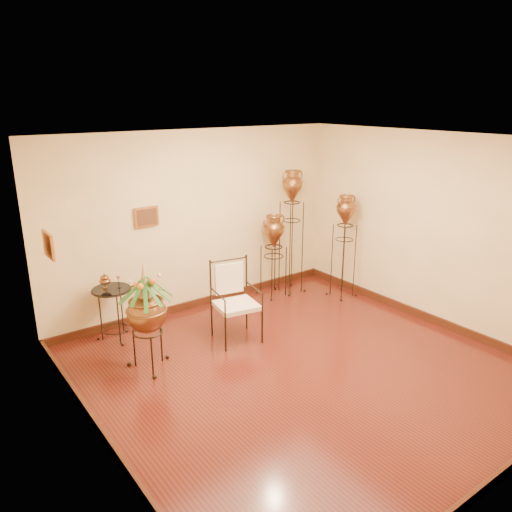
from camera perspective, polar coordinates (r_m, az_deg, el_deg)
ground at (r=6.42m, az=5.21°, el=-12.71°), size 5.00×5.00×0.00m
room_shell at (r=5.74m, az=5.59°, el=2.38°), size 5.02×5.02×2.81m
amphora_tall at (r=8.45m, az=4.05°, el=2.89°), size 0.52×0.52×2.13m
amphora_mid at (r=8.40m, az=10.02°, el=1.16°), size 0.48×0.48×1.76m
amphora_short at (r=8.38m, az=2.02°, el=0.10°), size 0.56×0.56×1.42m
planter_urn at (r=6.21m, az=-12.42°, el=-5.95°), size 0.92×0.92×1.42m
armchair at (r=6.86m, az=-2.26°, el=-5.30°), size 0.72×0.69×1.12m
side_table at (r=7.20m, az=-15.98°, el=-6.29°), size 0.67×0.67×0.96m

